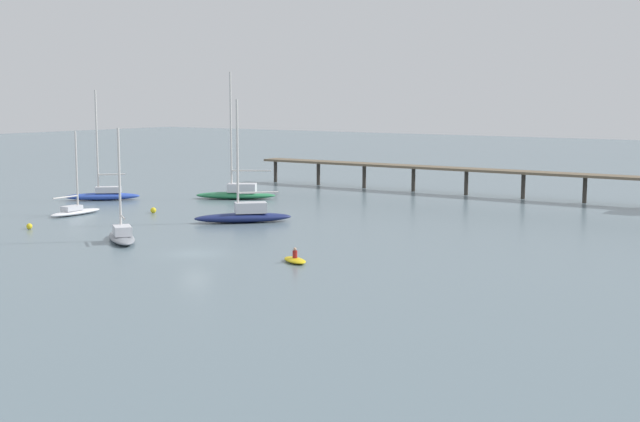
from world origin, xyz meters
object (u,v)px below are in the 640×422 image
Objects in this scene: dinghy_yellow at (295,260)px; sailboat_white at (75,210)px; mooring_buoy_far at (153,210)px; mooring_buoy_inner at (29,226)px; pier at (548,168)px; sailboat_gray at (122,234)px; sailboat_navy at (244,214)px; sailboat_green at (237,192)px; sailboat_blue at (103,193)px.

sailboat_white is at bearing 167.13° from dinghy_yellow.
sailboat_white is at bearing -135.56° from mooring_buoy_far.
dinghy_yellow is at bearing 2.05° from mooring_buoy_inner.
sailboat_white reaches higher than pier.
sailboat_gray is at bearing -52.85° from mooring_buoy_far.
sailboat_navy is 12.31m from mooring_buoy_far.
sailboat_green reaches higher than sailboat_blue.
pier is at bearing 34.30° from sailboat_blue.
sailboat_white is 0.58× the size of sailboat_green.
pier is 58.78m from mooring_buoy_inner.
sailboat_blue is 1.34× the size of sailboat_gray.
dinghy_yellow is at bearing -43.79° from sailboat_green.
sailboat_green is at bearing 39.16° from sailboat_blue.
sailboat_blue reaches higher than mooring_buoy_inner.
sailboat_gray is at bearing -95.33° from sailboat_navy.
sailboat_blue is (-7.58, 10.50, 0.24)m from sailboat_white.
mooring_buoy_far is at bearing -178.43° from sailboat_navy.
sailboat_navy reaches higher than mooring_buoy_far.
sailboat_gray reaches higher than mooring_buoy_inner.
sailboat_white is 12.96m from sailboat_blue.
sailboat_blue is at bearing 141.53° from sailboat_gray.
sailboat_green is 29.52m from mooring_buoy_inner.
sailboat_gray is (11.90, -29.34, -0.22)m from sailboat_green.
sailboat_blue is 4.28× the size of dinghy_yellow.
sailboat_white reaches higher than mooring_buoy_inner.
mooring_buoy_far is at bearing 84.51° from mooring_buoy_inner.
sailboat_blue is 30.98m from sailboat_gray.
sailboat_blue is at bearing -145.70° from pier.
sailboat_white is at bearing 152.25° from sailboat_gray.
pier is 100.66× the size of mooring_buoy_far.
sailboat_gray reaches higher than mooring_buoy_far.
pier is at bearing 48.78° from mooring_buoy_far.
sailboat_green is 4.99× the size of dinghy_yellow.
sailboat_gray is (-1.38, -14.75, -0.18)m from sailboat_navy.
mooring_buoy_inner is 14.66m from mooring_buoy_far.
sailboat_blue is at bearing 121.53° from mooring_buoy_inner.
sailboat_green is 1.57× the size of sailboat_gray.
pier is 46.28m from mooring_buoy_far.
dinghy_yellow reaches higher than mooring_buoy_inner.
mooring_buoy_far is at bearing -131.22° from pier.
sailboat_green is 27.39× the size of mooring_buoy_inner.
sailboat_navy reaches higher than pier.
mooring_buoy_inner is at bearing -64.08° from sailboat_white.
pier is at bearing 57.17° from mooring_buoy_inner.
sailboat_blue is (-25.63, 4.53, -0.02)m from sailboat_navy.
sailboat_navy is at bearing 47.46° from mooring_buoy_inner.
sailboat_blue reaches higher than mooring_buoy_far.
sailboat_gray is 15.87× the size of mooring_buoy_far.
sailboat_navy is 14.81m from sailboat_gray.
sailboat_green is 15.94m from sailboat_blue.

